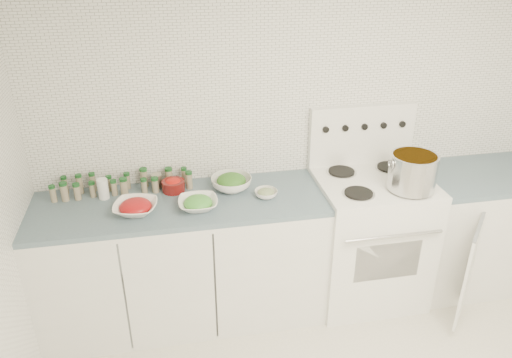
# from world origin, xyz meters

# --- Properties ---
(room_walls) EXTENTS (3.54, 3.04, 2.52)m
(room_walls) POSITION_xyz_m (0.00, 0.00, 1.56)
(room_walls) COLOR white
(room_walls) RESTS_ON ground
(counter_left) EXTENTS (1.85, 0.62, 0.90)m
(counter_left) POSITION_xyz_m (-0.82, 1.19, 0.45)
(counter_left) COLOR white
(counter_left) RESTS_ON ground
(stove) EXTENTS (0.76, 0.70, 1.36)m
(stove) POSITION_xyz_m (0.48, 1.19, 0.50)
(stove) COLOR white
(stove) RESTS_ON ground
(counter_right) EXTENTS (0.89, 0.93, 0.90)m
(counter_right) POSITION_xyz_m (1.30, 1.19, 0.45)
(counter_right) COLOR white
(counter_right) RESTS_ON ground
(stock_pot) EXTENTS (0.32, 0.30, 0.23)m
(stock_pot) POSITION_xyz_m (0.65, 1.01, 1.07)
(stock_pot) COLOR silver
(stock_pot) RESTS_ON stove
(bowl_tomato) EXTENTS (0.31, 0.31, 0.09)m
(bowl_tomato) POSITION_xyz_m (-1.09, 1.11, 0.94)
(bowl_tomato) COLOR white
(bowl_tomato) RESTS_ON counter_left
(bowl_snowpea) EXTENTS (0.25, 0.25, 0.08)m
(bowl_snowpea) POSITION_xyz_m (-0.71, 1.09, 0.93)
(bowl_snowpea) COLOR white
(bowl_snowpea) RESTS_ON counter_left
(bowl_broccoli) EXTENTS (0.31, 0.31, 0.11)m
(bowl_broccoli) POSITION_xyz_m (-0.47, 1.30, 0.95)
(bowl_broccoli) COLOR white
(bowl_broccoli) RESTS_ON counter_left
(bowl_zucchini) EXTENTS (0.19, 0.19, 0.06)m
(bowl_zucchini) POSITION_xyz_m (-0.27, 1.15, 0.93)
(bowl_zucchini) COLOR white
(bowl_zucchini) RESTS_ON counter_left
(bowl_pepper) EXTENTS (0.15, 0.15, 0.09)m
(bowl_pepper) POSITION_xyz_m (-0.85, 1.34, 0.94)
(bowl_pepper) COLOR #5D110F
(bowl_pepper) RESTS_ON counter_left
(salt_canister) EXTENTS (0.09, 0.09, 0.13)m
(salt_canister) POSITION_xyz_m (-1.29, 1.33, 0.97)
(salt_canister) COLOR white
(salt_canister) RESTS_ON counter_left
(tin_can) EXTENTS (0.09, 0.09, 0.09)m
(tin_can) POSITION_xyz_m (-0.96, 1.42, 0.95)
(tin_can) COLOR #9A9782
(tin_can) RESTS_ON counter_left
(spice_cluster) EXTENTS (0.90, 0.16, 0.13)m
(spice_cluster) POSITION_xyz_m (-1.20, 1.39, 0.96)
(spice_cluster) COLOR gray
(spice_cluster) RESTS_ON counter_left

